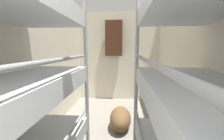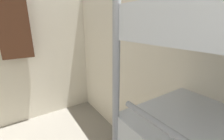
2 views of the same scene
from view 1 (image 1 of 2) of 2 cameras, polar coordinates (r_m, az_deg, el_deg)
The scene contains 6 objects.
wall_left at distance 2.17m, azimuth -30.92°, elevation 1.55°, with size 0.06×4.70×2.36m.
wall_right at distance 2.00m, azimuth 32.67°, elevation 0.97°, with size 0.06×4.70×2.36m.
wall_back at distance 4.08m, azimuth 2.42°, elevation 5.12°, with size 2.26×0.06×2.36m.
bunk_stack_right_near at distance 1.07m, azimuth 34.48°, elevation -9.61°, with size 0.78×1.83×1.98m.
duffel_bag at distance 2.74m, azimuth 3.21°, elevation -17.93°, with size 0.37×0.65×0.37m.
hanging_coat at distance 3.95m, azimuth 0.68°, elevation 11.97°, with size 0.44×0.12×0.90m.
Camera 1 is at (0.16, 0.53, 1.38)m, focal length 24.00 mm.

